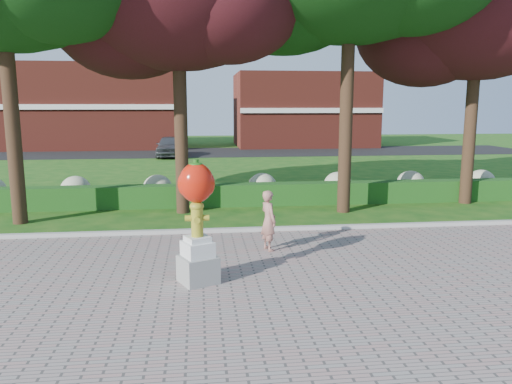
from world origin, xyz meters
TOP-DOWN VIEW (x-y plane):
  - ground at (0.00, 0.00)m, footprint 100.00×100.00m
  - walkway at (0.00, -4.00)m, footprint 40.00×14.00m
  - curb at (0.00, 3.00)m, footprint 40.00×0.18m
  - lawn_hedge at (0.00, 7.00)m, footprint 24.00×0.70m
  - hydrangea_row at (0.57, 8.00)m, footprint 20.10×1.10m
  - street at (0.00, 28.00)m, footprint 50.00×8.00m
  - building_left at (-10.00, 34.00)m, footprint 14.00×8.00m
  - building_right at (8.00, 34.00)m, footprint 12.00×8.00m
  - tree_far_right at (8.40, 6.58)m, footprint 7.88×6.72m
  - hydrant_sculpture at (-1.49, -1.06)m, footprint 0.91×0.91m
  - woman at (0.27, 1.09)m, footprint 0.53×0.65m
  - parked_car at (-3.47, 25.00)m, footprint 1.82×4.40m

SIDE VIEW (x-z plane):
  - ground at x=0.00m, z-range 0.00..0.00m
  - street at x=0.00m, z-range 0.00..0.02m
  - walkway at x=0.00m, z-range 0.00..0.04m
  - curb at x=0.00m, z-range 0.00..0.15m
  - lawn_hedge at x=0.00m, z-range 0.00..0.80m
  - hydrangea_row at x=0.57m, z-range 0.06..1.04m
  - parked_car at x=-3.47m, z-range 0.02..1.51m
  - woman at x=0.27m, z-range 0.04..1.56m
  - hydrant_sculpture at x=-1.49m, z-range 0.11..2.65m
  - building_right at x=8.00m, z-range 0.00..6.40m
  - building_left at x=-10.00m, z-range 0.00..7.00m
  - tree_far_right at x=8.40m, z-range 1.86..12.07m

